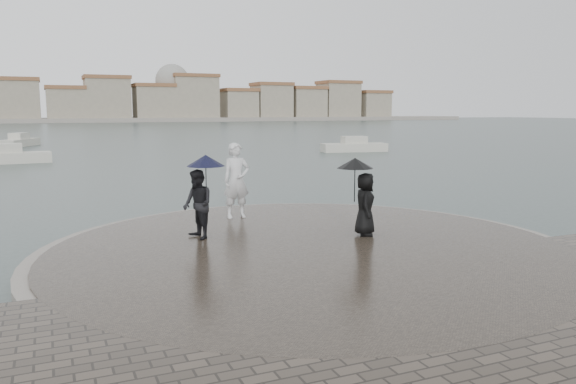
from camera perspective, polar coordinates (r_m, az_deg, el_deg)
name	(u,v)px	position (r m, az deg, el deg)	size (l,w,h in m)	color
ground	(396,310)	(10.24, 10.89, -11.69)	(400.00, 400.00, 0.00)	#2B3835
kerb_ring	(310,254)	(13.10, 2.26, -6.35)	(12.50, 12.50, 0.32)	gray
quay_tip	(310,254)	(13.09, 2.26, -6.26)	(11.90, 11.90, 0.36)	#2D261E
statue	(236,181)	(16.33, -5.26, 1.17)	(0.80, 0.52, 2.18)	silver
visitor_left	(199,195)	(13.79, -8.99, -0.29)	(1.12, 1.04, 2.04)	black
visitor_right	(362,193)	(14.08, 7.56, -0.13)	(1.12, 1.02, 1.95)	black
far_skyline	(41,102)	(168.65, -23.81, 8.37)	(260.00, 20.00, 37.00)	gray
boats	(130,148)	(47.78, -15.74, 4.31)	(31.86, 22.78, 1.50)	beige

